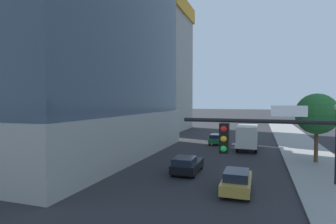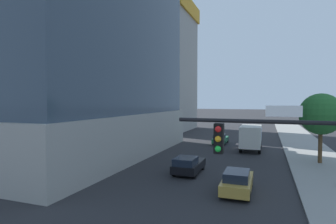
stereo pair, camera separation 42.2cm
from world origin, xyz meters
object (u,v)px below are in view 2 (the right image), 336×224
at_px(traffic_light_pole, 286,159).
at_px(car_green, 220,139).
at_px(street_tree, 321,114).
at_px(construction_building, 161,61).
at_px(box_truck, 251,136).
at_px(car_black, 188,165).
at_px(car_gold, 237,181).

bearing_deg(traffic_light_pole, car_green, 103.16).
xyz_separation_m(traffic_light_pole, street_tree, (4.19, 19.47, 0.63)).
bearing_deg(street_tree, traffic_light_pole, -102.16).
bearing_deg(construction_building, street_tree, -43.48).
height_order(construction_building, box_truck, construction_building).
bearing_deg(car_green, construction_building, 134.10).
distance_m(street_tree, car_black, 13.78).
bearing_deg(car_gold, street_tree, 58.93).
bearing_deg(construction_building, box_truck, -44.71).
xyz_separation_m(car_gold, car_green, (-4.30, 19.92, -0.03)).
height_order(street_tree, box_truck, street_tree).
xyz_separation_m(car_green, box_truck, (4.30, -3.62, 1.00)).
relative_size(construction_building, street_tree, 5.51).
xyz_separation_m(construction_building, car_green, (15.10, -15.59, -13.83)).
xyz_separation_m(street_tree, car_green, (-10.86, 9.03, -4.05)).
xyz_separation_m(traffic_light_pole, box_truck, (-2.36, 24.89, -2.42)).
xyz_separation_m(construction_building, box_truck, (19.40, -19.21, -12.83)).
bearing_deg(street_tree, construction_building, 136.52).
bearing_deg(car_gold, box_truck, 90.00).
xyz_separation_m(construction_building, street_tree, (25.96, -24.62, -9.77)).
relative_size(car_black, box_truck, 0.63).
height_order(car_gold, car_black, car_gold).
bearing_deg(car_black, box_truck, 71.53).
bearing_deg(box_truck, car_black, -108.47).
bearing_deg(traffic_light_pole, car_gold, 105.39).
distance_m(car_gold, box_truck, 16.33).
relative_size(car_gold, box_truck, 0.66).
distance_m(car_gold, car_black, 5.50).
distance_m(street_tree, car_green, 14.69).
distance_m(traffic_light_pole, car_green, 29.47).
distance_m(street_tree, car_gold, 13.33).
xyz_separation_m(construction_building, car_black, (15.10, -32.08, -13.80)).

